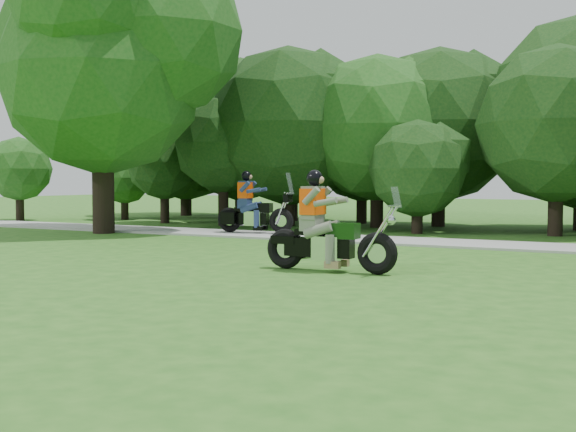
% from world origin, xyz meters
% --- Properties ---
extents(ground, '(100.00, 100.00, 0.00)m').
position_xyz_m(ground, '(0.00, 0.00, 0.00)').
color(ground, '#29611B').
rests_on(ground, ground).
extents(walkway, '(60.00, 2.20, 0.06)m').
position_xyz_m(walkway, '(0.00, 8.00, 0.03)').
color(walkway, gray).
rests_on(walkway, ground).
extents(tree_line, '(40.74, 11.90, 7.73)m').
position_xyz_m(tree_line, '(1.43, 14.56, 3.66)').
color(tree_line, black).
rests_on(tree_line, ground).
extents(big_tree_west, '(8.64, 6.56, 9.96)m').
position_xyz_m(big_tree_west, '(-10.54, 6.85, 5.76)').
color(big_tree_west, black).
rests_on(big_tree_west, ground).
extents(chopper_motorcycle, '(2.64, 0.70, 1.89)m').
position_xyz_m(chopper_motorcycle, '(-0.33, 1.45, 0.70)').
color(chopper_motorcycle, black).
rests_on(chopper_motorcycle, ground).
extents(touring_motorcycle, '(2.49, 0.99, 1.90)m').
position_xyz_m(touring_motorcycle, '(-6.11, 8.22, 0.75)').
color(touring_motorcycle, black).
rests_on(touring_motorcycle, walkway).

